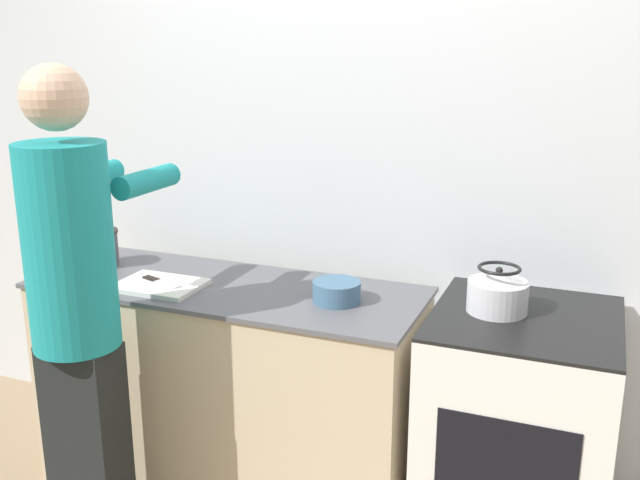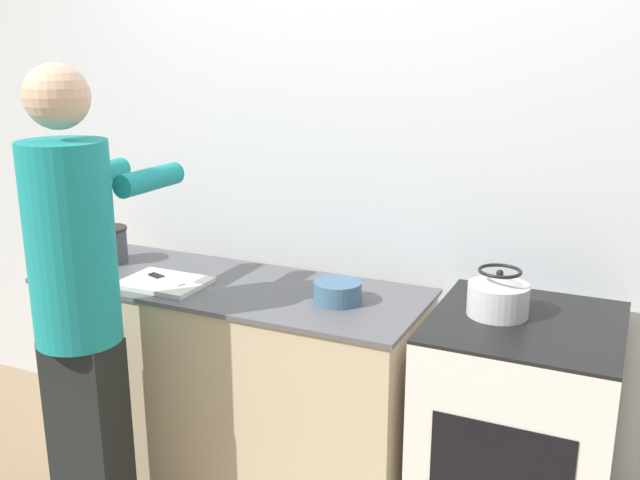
# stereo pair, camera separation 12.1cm
# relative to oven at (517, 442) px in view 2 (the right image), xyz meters

# --- Properties ---
(wall_back) EXTENTS (8.00, 0.05, 2.60)m
(wall_back) POSITION_rel_oven_xyz_m (-0.79, 0.40, 0.84)
(wall_back) COLOR silver
(wall_back) RESTS_ON ground_plane
(counter) EXTENTS (1.55, 0.59, 0.90)m
(counter) POSITION_rel_oven_xyz_m (-1.13, -0.05, -0.01)
(counter) COLOR #C6B28E
(counter) RESTS_ON ground_plane
(oven) EXTENTS (0.62, 0.66, 0.91)m
(oven) POSITION_rel_oven_xyz_m (0.00, 0.00, 0.00)
(oven) COLOR silver
(oven) RESTS_ON ground_plane
(person) EXTENTS (0.33, 0.57, 1.75)m
(person) POSITION_rel_oven_xyz_m (-1.40, -0.58, 0.51)
(person) COLOR black
(person) RESTS_ON ground_plane
(cutting_board) EXTENTS (0.32, 0.24, 0.02)m
(cutting_board) POSITION_rel_oven_xyz_m (-1.36, -0.17, 0.45)
(cutting_board) COLOR silver
(cutting_board) RESTS_ON counter
(knife) EXTENTS (0.20, 0.09, 0.01)m
(knife) POSITION_rel_oven_xyz_m (-1.36, -0.16, 0.46)
(knife) COLOR silver
(knife) RESTS_ON cutting_board
(kettle) EXTENTS (0.21, 0.21, 0.16)m
(kettle) POSITION_rel_oven_xyz_m (-0.10, 0.01, 0.53)
(kettle) COLOR silver
(kettle) RESTS_ON oven
(bowl_prep) EXTENTS (0.18, 0.18, 0.08)m
(bowl_prep) POSITION_rel_oven_xyz_m (-0.66, -0.06, 0.48)
(bowl_prep) COLOR #426684
(bowl_prep) RESTS_ON counter
(canister_jar) EXTENTS (0.16, 0.16, 0.15)m
(canister_jar) POSITION_rel_oven_xyz_m (-1.75, -0.02, 0.52)
(canister_jar) COLOR #4C4C51
(canister_jar) RESTS_ON counter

